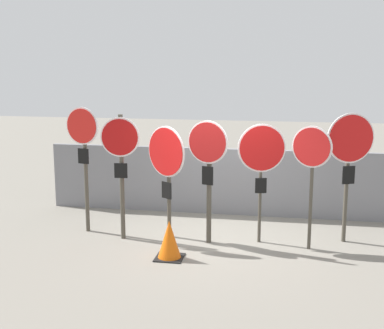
{
  "coord_description": "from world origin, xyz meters",
  "views": [
    {
      "loc": [
        1.27,
        -9.45,
        3.26
      ],
      "look_at": [
        -0.45,
        0.0,
        1.39
      ],
      "focal_mm": 50.0,
      "sensor_mm": 36.0,
      "label": 1
    }
  ],
  "objects": [
    {
      "name": "stop_sign_3",
      "position": [
        -0.11,
        -0.28,
        1.52
      ],
      "size": [
        0.74,
        0.24,
        2.24
      ],
      "rotation": [
        0.0,
        0.0,
        -0.28
      ],
      "color": "#474238",
      "rests_on": "ground"
    },
    {
      "name": "stop_sign_4",
      "position": [
        0.82,
        -0.11,
        1.6
      ],
      "size": [
        0.83,
        0.25,
        2.18
      ],
      "rotation": [
        0.0,
        0.0,
        0.26
      ],
      "color": "#474238",
      "rests_on": "ground"
    },
    {
      "name": "stop_sign_6",
      "position": [
        2.35,
        0.2,
        1.69
      ],
      "size": [
        0.84,
        0.35,
        2.36
      ],
      "rotation": [
        0.0,
        0.0,
        0.37
      ],
      "color": "#474238",
      "rests_on": "ground"
    },
    {
      "name": "stop_sign_2",
      "position": [
        -0.9,
        -0.1,
        1.48
      ],
      "size": [
        0.79,
        0.55,
        2.1
      ],
      "rotation": [
        0.0,
        0.0,
        -0.59
      ],
      "color": "#474238",
      "rests_on": "ground"
    },
    {
      "name": "stop_sign_0",
      "position": [
        -2.52,
        -0.05,
        1.72
      ],
      "size": [
        0.69,
        0.21,
        2.42
      ],
      "rotation": [
        0.0,
        0.0,
        -0.25
      ],
      "color": "#474238",
      "rests_on": "ground"
    },
    {
      "name": "fence_back",
      "position": [
        0.0,
        1.66,
        0.71
      ],
      "size": [
        7.79,
        0.12,
        1.43
      ],
      "color": "slate",
      "rests_on": "ground"
    },
    {
      "name": "stop_sign_5",
      "position": [
        1.68,
        -0.3,
        1.63
      ],
      "size": [
        0.67,
        0.31,
        2.18
      ],
      "rotation": [
        0.0,
        0.0,
        -0.41
      ],
      "color": "#474238",
      "rests_on": "ground"
    },
    {
      "name": "ground_plane",
      "position": [
        0.0,
        0.0,
        0.0
      ],
      "size": [
        40.0,
        40.0,
        0.0
      ],
      "primitive_type": "plane",
      "color": "gray"
    },
    {
      "name": "traffic_cone_0",
      "position": [
        -0.62,
        -1.15,
        0.32
      ],
      "size": [
        0.47,
        0.47,
        0.66
      ],
      "color": "black",
      "rests_on": "ground"
    },
    {
      "name": "stop_sign_1",
      "position": [
        -1.69,
        -0.34,
        1.59
      ],
      "size": [
        0.72,
        0.17,
        2.32
      ],
      "rotation": [
        0.0,
        0.0,
        0.09
      ],
      "color": "#474238",
      "rests_on": "ground"
    }
  ]
}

